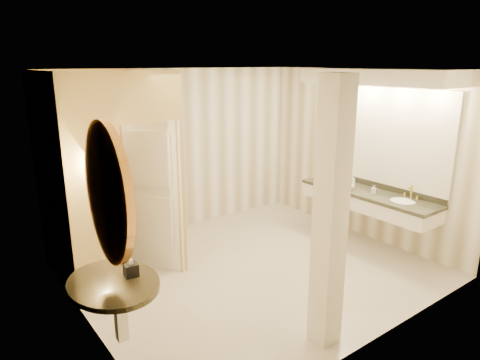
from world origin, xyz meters
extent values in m
plane|color=beige|center=(0.00, 0.00, 0.00)|extent=(4.50, 4.50, 0.00)
plane|color=white|center=(0.00, 0.00, 2.70)|extent=(4.50, 4.50, 0.00)
cube|color=white|center=(0.00, 2.00, 1.35)|extent=(4.50, 0.02, 2.70)
cube|color=white|center=(0.00, -2.00, 1.35)|extent=(4.50, 0.02, 2.70)
cube|color=white|center=(-2.25, 0.00, 1.35)|extent=(0.02, 4.00, 2.70)
cube|color=white|center=(2.25, 0.00, 1.35)|extent=(0.02, 4.00, 2.70)
cube|color=#D2C46D|center=(-0.80, 1.25, 1.35)|extent=(0.10, 1.50, 2.70)
cube|color=#D2C46D|center=(-1.93, 0.50, 1.35)|extent=(0.65, 0.10, 2.70)
cube|color=#D2C46D|center=(-1.20, 0.50, 2.40)|extent=(0.80, 0.10, 0.60)
cube|color=white|center=(-1.05, 0.81, 1.05)|extent=(0.54, 0.66, 2.10)
cylinder|color=gold|center=(-1.93, 0.43, 1.55)|extent=(0.03, 0.03, 0.30)
cone|color=white|center=(-1.93, 0.43, 1.75)|extent=(0.14, 0.14, 0.14)
cube|color=white|center=(1.95, -0.40, 0.73)|extent=(0.60, 2.18, 0.24)
cube|color=black|center=(1.95, -0.40, 0.85)|extent=(0.64, 2.22, 0.05)
cube|color=black|center=(2.23, -0.40, 0.92)|extent=(0.03, 2.18, 0.10)
ellipsoid|color=white|center=(1.95, -0.99, 0.83)|extent=(0.40, 0.44, 0.15)
cylinder|color=gold|center=(2.15, -0.99, 0.96)|extent=(0.03, 0.03, 0.22)
ellipsoid|color=white|center=(1.95, 0.19, 0.83)|extent=(0.40, 0.44, 0.15)
cylinder|color=gold|center=(2.15, 0.19, 0.96)|extent=(0.03, 0.03, 0.22)
cube|color=white|center=(2.23, -0.40, 1.70)|extent=(0.03, 2.18, 1.40)
cube|color=white|center=(1.95, -0.40, 2.59)|extent=(0.75, 2.38, 0.22)
cylinder|color=black|center=(-2.23, -0.76, 0.85)|extent=(0.99, 0.99, 0.05)
cube|color=white|center=(-2.19, -0.76, 0.55)|extent=(0.10, 0.10, 0.60)
cylinder|color=gold|center=(-2.21, -0.76, 1.70)|extent=(0.07, 0.99, 0.99)
cylinder|color=white|center=(-2.17, -0.76, 1.70)|extent=(0.02, 0.79, 0.79)
cube|color=white|center=(-0.38, -1.67, 1.35)|extent=(0.25, 0.25, 2.70)
cube|color=black|center=(-2.06, -0.77, 0.94)|extent=(0.13, 0.13, 0.12)
imported|color=white|center=(-1.93, 1.35, 0.33)|extent=(0.56, 0.74, 0.67)
imported|color=beige|center=(1.91, -0.52, 0.94)|extent=(0.08, 0.08, 0.13)
imported|color=silver|center=(1.82, -0.17, 0.93)|extent=(0.09, 0.09, 0.12)
imported|color=#C6B28C|center=(1.87, -0.15, 0.99)|extent=(0.09, 0.10, 0.23)
camera|label=1|loc=(-3.40, -4.24, 2.78)|focal=32.00mm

